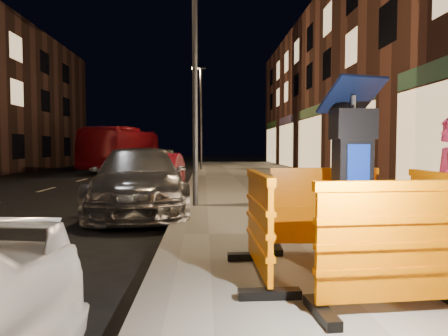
{
  "coord_description": "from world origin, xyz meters",
  "views": [
    {
      "loc": [
        0.46,
        -6.0,
        1.47
      ],
      "look_at": [
        0.8,
        1.0,
        1.1
      ],
      "focal_mm": 32.0,
      "sensor_mm": 36.0,
      "label": 1
    }
  ],
  "objects_px": {
    "barrier_bldgside": "(441,223)",
    "barrier_kerbside": "(259,225)",
    "parking_kiosk": "(352,183)",
    "barrier_front": "(395,247)",
    "barrier_back": "(323,210)",
    "car_silver": "(140,211)",
    "bus_doubledecker": "(124,170)",
    "car_red": "(158,192)"
  },
  "relations": [
    {
      "from": "parking_kiosk",
      "to": "barrier_front",
      "type": "bearing_deg",
      "value": -89.08
    },
    {
      "from": "parking_kiosk",
      "to": "car_red",
      "type": "distance_m",
      "value": 9.74
    },
    {
      "from": "barrier_front",
      "to": "car_silver",
      "type": "height_order",
      "value": "barrier_front"
    },
    {
      "from": "parking_kiosk",
      "to": "car_silver",
      "type": "distance_m",
      "value": 6.03
    },
    {
      "from": "barrier_kerbside",
      "to": "bus_doubledecker",
      "type": "height_order",
      "value": "bus_doubledecker"
    },
    {
      "from": "parking_kiosk",
      "to": "barrier_kerbside",
      "type": "xyz_separation_m",
      "value": [
        -0.95,
        0.0,
        -0.42
      ]
    },
    {
      "from": "car_silver",
      "to": "barrier_bldgside",
      "type": "bearing_deg",
      "value": -59.38
    },
    {
      "from": "parking_kiosk",
      "to": "barrier_back",
      "type": "xyz_separation_m",
      "value": [
        0.0,
        0.95,
        -0.42
      ]
    },
    {
      "from": "barrier_bldgside",
      "to": "bus_doubledecker",
      "type": "xyz_separation_m",
      "value": [
        -7.57,
        21.73,
        -0.68
      ]
    },
    {
      "from": "barrier_bldgside",
      "to": "barrier_kerbside",
      "type": "bearing_deg",
      "value": 92.92
    },
    {
      "from": "barrier_back",
      "to": "car_red",
      "type": "distance_m",
      "value": 8.81
    },
    {
      "from": "bus_doubledecker",
      "to": "car_red",
      "type": "bearing_deg",
      "value": -67.61
    },
    {
      "from": "barrier_front",
      "to": "bus_doubledecker",
      "type": "bearing_deg",
      "value": 102.18
    },
    {
      "from": "parking_kiosk",
      "to": "barrier_front",
      "type": "relative_size",
      "value": 1.4
    },
    {
      "from": "barrier_bldgside",
      "to": "car_red",
      "type": "height_order",
      "value": "barrier_bldgside"
    },
    {
      "from": "parking_kiosk",
      "to": "barrier_bldgside",
      "type": "bearing_deg",
      "value": 0.92
    },
    {
      "from": "barrier_bldgside",
      "to": "car_silver",
      "type": "relative_size",
      "value": 0.27
    },
    {
      "from": "car_silver",
      "to": "car_red",
      "type": "relative_size",
      "value": 1.29
    },
    {
      "from": "barrier_front",
      "to": "barrier_back",
      "type": "height_order",
      "value": "same"
    },
    {
      "from": "barrier_front",
      "to": "barrier_kerbside",
      "type": "relative_size",
      "value": 1.0
    },
    {
      "from": "barrier_bldgside",
      "to": "bus_doubledecker",
      "type": "height_order",
      "value": "bus_doubledecker"
    },
    {
      "from": "parking_kiosk",
      "to": "barrier_front",
      "type": "distance_m",
      "value": 1.04
    },
    {
      "from": "barrier_back",
      "to": "car_silver",
      "type": "height_order",
      "value": "barrier_back"
    },
    {
      "from": "barrier_bldgside",
      "to": "car_red",
      "type": "xyz_separation_m",
      "value": [
        -3.98,
        9.2,
        -0.68
      ]
    },
    {
      "from": "parking_kiosk",
      "to": "barrier_front",
      "type": "height_order",
      "value": "parking_kiosk"
    },
    {
      "from": "car_silver",
      "to": "barrier_front",
      "type": "bearing_deg",
      "value": -70.72
    },
    {
      "from": "barrier_kerbside",
      "to": "barrier_bldgside",
      "type": "distance_m",
      "value": 1.9
    },
    {
      "from": "car_red",
      "to": "parking_kiosk",
      "type": "bearing_deg",
      "value": -68.01
    },
    {
      "from": "parking_kiosk",
      "to": "car_silver",
      "type": "xyz_separation_m",
      "value": [
        -2.97,
        5.13,
        -1.1
      ]
    },
    {
      "from": "barrier_front",
      "to": "barrier_back",
      "type": "distance_m",
      "value": 1.9
    },
    {
      "from": "barrier_kerbside",
      "to": "car_silver",
      "type": "distance_m",
      "value": 5.56
    },
    {
      "from": "barrier_front",
      "to": "barrier_kerbside",
      "type": "distance_m",
      "value": 1.34
    },
    {
      "from": "car_silver",
      "to": "bus_doubledecker",
      "type": "bearing_deg",
      "value": 95.61
    },
    {
      "from": "barrier_front",
      "to": "barrier_back",
      "type": "xyz_separation_m",
      "value": [
        0.0,
        1.9,
        0.0
      ]
    },
    {
      "from": "car_silver",
      "to": "car_red",
      "type": "bearing_deg",
      "value": 83.95
    },
    {
      "from": "barrier_kerbside",
      "to": "car_silver",
      "type": "relative_size",
      "value": 0.27
    },
    {
      "from": "barrier_back",
      "to": "car_red",
      "type": "bearing_deg",
      "value": 114.06
    },
    {
      "from": "barrier_back",
      "to": "barrier_front",
      "type": "bearing_deg",
      "value": -86.08
    },
    {
      "from": "car_silver",
      "to": "bus_doubledecker",
      "type": "distance_m",
      "value": 16.99
    },
    {
      "from": "parking_kiosk",
      "to": "bus_doubledecker",
      "type": "relative_size",
      "value": 0.2
    },
    {
      "from": "barrier_kerbside",
      "to": "car_red",
      "type": "distance_m",
      "value": 9.45
    },
    {
      "from": "barrier_kerbside",
      "to": "car_silver",
      "type": "xyz_separation_m",
      "value": [
        -2.02,
        5.13,
        -0.68
      ]
    }
  ]
}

